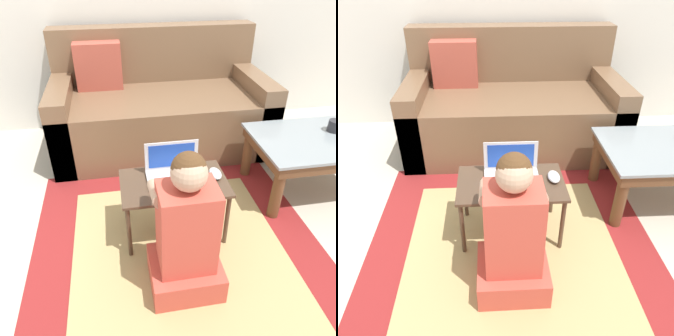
# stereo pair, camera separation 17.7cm
# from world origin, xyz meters

# --- Properties ---
(ground_plane) EXTENTS (16.00, 16.00, 0.00)m
(ground_plane) POSITION_xyz_m (0.00, 0.00, 0.00)
(ground_plane) COLOR beige
(area_rug) EXTENTS (1.62, 1.73, 0.01)m
(area_rug) POSITION_xyz_m (0.05, -0.23, 0.00)
(area_rug) COLOR maroon
(area_rug) RESTS_ON ground_plane
(couch) EXTENTS (1.69, 0.89, 0.91)m
(couch) POSITION_xyz_m (0.13, 1.08, 0.31)
(couch) COLOR brown
(couch) RESTS_ON ground_plane
(coffee_table) EXTENTS (0.83, 0.59, 0.40)m
(coffee_table) POSITION_xyz_m (1.05, 0.22, 0.33)
(coffee_table) COLOR gray
(coffee_table) RESTS_ON ground_plane
(laptop_desk) EXTENTS (0.58, 0.35, 0.36)m
(laptop_desk) POSITION_xyz_m (0.05, -0.04, 0.32)
(laptop_desk) COLOR #4C3828
(laptop_desk) RESTS_ON ground_plane
(laptop) EXTENTS (0.30, 0.18, 0.19)m
(laptop) POSITION_xyz_m (0.05, -0.00, 0.39)
(laptop) COLOR silver
(laptop) RESTS_ON laptop_desk
(computer_mouse) EXTENTS (0.07, 0.11, 0.03)m
(computer_mouse) POSITION_xyz_m (0.28, -0.03, 0.38)
(computer_mouse) COLOR silver
(computer_mouse) RESTS_ON laptop_desk
(person_seated) EXTENTS (0.34, 0.39, 0.76)m
(person_seated) POSITION_xyz_m (0.03, -0.41, 0.32)
(person_seated) COLOR #CC4C3D
(person_seated) RESTS_ON ground_plane
(cup_on_table) EXTENTS (0.09, 0.09, 0.08)m
(cup_on_table) POSITION_xyz_m (1.20, 0.29, 0.44)
(cup_on_table) COLOR #2D2D33
(cup_on_table) RESTS_ON coffee_table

